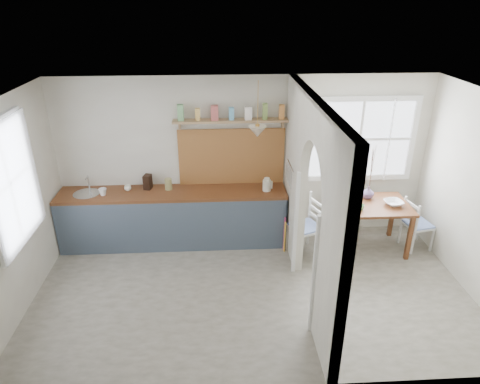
{
  "coord_description": "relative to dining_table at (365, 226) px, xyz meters",
  "views": [
    {
      "loc": [
        -0.44,
        -4.71,
        3.66
      ],
      "look_at": [
        -0.13,
        0.58,
        1.2
      ],
      "focal_mm": 32.0,
      "sensor_mm": 36.0,
      "label": 1
    }
  ],
  "objects": [
    {
      "name": "floor",
      "position": [
        -1.84,
        -0.96,
        -0.39
      ],
      "size": [
        5.8,
        3.2,
        0.01
      ],
      "primitive_type": "cube",
      "color": "gray",
      "rests_on": "ground"
    },
    {
      "name": "ceiling",
      "position": [
        -1.84,
        -0.96,
        2.21
      ],
      "size": [
        5.8,
        3.2,
        0.01
      ],
      "primitive_type": "cube",
      "color": "beige",
      "rests_on": "walls"
    },
    {
      "name": "walls",
      "position": [
        -1.84,
        -0.96,
        0.91
      ],
      "size": [
        5.81,
        3.21,
        2.6
      ],
      "color": "beige",
      "rests_on": "floor"
    },
    {
      "name": "partition",
      "position": [
        -1.14,
        -0.91,
        1.07
      ],
      "size": [
        0.12,
        3.2,
        2.6
      ],
      "color": "beige",
      "rests_on": "floor"
    },
    {
      "name": "kitchen_window",
      "position": [
        -4.71,
        -0.96,
        1.26
      ],
      "size": [
        0.1,
        1.16,
        1.5
      ],
      "primitive_type": null,
      "color": "white",
      "rests_on": "walls"
    },
    {
      "name": "nook_window",
      "position": [
        -0.04,
        0.6,
        1.21
      ],
      "size": [
        1.76,
        0.1,
        1.3
      ],
      "primitive_type": null,
      "color": "white",
      "rests_on": "walls"
    },
    {
      "name": "counter",
      "position": [
        -2.97,
        0.36,
        0.07
      ],
      "size": [
        3.5,
        0.6,
        0.9
      ],
      "color": "#572A14",
      "rests_on": "floor"
    },
    {
      "name": "sink",
      "position": [
        -4.27,
        0.34,
        0.5
      ],
      "size": [
        0.4,
        0.4,
        0.02
      ],
      "primitive_type": "cylinder",
      "color": "#BBBDBF",
      "rests_on": "counter"
    },
    {
      "name": "backsplash",
      "position": [
        -2.05,
        0.61,
        0.96
      ],
      "size": [
        1.65,
        0.03,
        0.9
      ],
      "primitive_type": "cube",
      "color": "#9C6229",
      "rests_on": "walls"
    },
    {
      "name": "shelf",
      "position": [
        -2.05,
        0.53,
        1.62
      ],
      "size": [
        1.75,
        0.2,
        0.21
      ],
      "color": "#A58557",
      "rests_on": "walls"
    },
    {
      "name": "pendant_lamp",
      "position": [
        -1.69,
        0.19,
        1.49
      ],
      "size": [
        0.26,
        0.26,
        0.16
      ],
      "primitive_type": "cone",
      "color": "beige",
      "rests_on": "ceiling"
    },
    {
      "name": "utensil_rail",
      "position": [
        -1.23,
        -0.06,
        1.06
      ],
      "size": [
        0.02,
        0.5,
        0.02
      ],
      "primitive_type": "cylinder",
      "rotation": [
        1.57,
        0.0,
        0.0
      ],
      "color": "#BBBDBF",
      "rests_on": "partition"
    },
    {
      "name": "dining_table",
      "position": [
        0.0,
        0.0,
        0.0
      ],
      "size": [
        1.24,
        0.83,
        0.77
      ],
      "primitive_type": null,
      "rotation": [
        0.0,
        0.0,
        -0.01
      ],
      "color": "#572A14",
      "rests_on": "floor"
    },
    {
      "name": "chair_left",
      "position": [
        -0.97,
        -0.1,
        0.08
      ],
      "size": [
        0.55,
        0.55,
        0.93
      ],
      "primitive_type": null,
      "rotation": [
        0.0,
        0.0,
        -1.2
      ],
      "color": "silver",
      "rests_on": "floor"
    },
    {
      "name": "chair_right",
      "position": [
        0.82,
        -0.03,
        0.03
      ],
      "size": [
        0.45,
        0.45,
        0.83
      ],
      "primitive_type": null,
      "rotation": [
        0.0,
        0.0,
        1.77
      ],
      "color": "silver",
      "rests_on": "floor"
    },
    {
      "name": "kettle",
      "position": [
        -1.52,
        0.3,
        0.62
      ],
      "size": [
        0.18,
        0.15,
        0.21
      ],
      "primitive_type": null,
      "rotation": [
        0.0,
        0.0,
        0.07
      ],
      "color": "beige",
      "rests_on": "counter"
    },
    {
      "name": "mug_a",
      "position": [
        -4.0,
        0.27,
        0.57
      ],
      "size": [
        0.16,
        0.16,
        0.11
      ],
      "primitive_type": "imported",
      "rotation": [
        0.0,
        0.0,
        -0.42
      ],
      "color": "white",
      "rests_on": "counter"
    },
    {
      "name": "mug_b",
      "position": [
        -3.66,
        0.42,
        0.56
      ],
      "size": [
        0.13,
        0.13,
        0.08
      ],
      "primitive_type": "imported",
      "rotation": [
        0.0,
        0.0,
        -0.28
      ],
      "color": "white",
      "rests_on": "counter"
    },
    {
      "name": "knife_block",
      "position": [
        -3.36,
        0.47,
        0.63
      ],
      "size": [
        0.13,
        0.16,
        0.23
      ],
      "primitive_type": "cube",
      "rotation": [
        0.0,
        0.0,
        -0.23
      ],
      "color": "black",
      "rests_on": "counter"
    },
    {
      "name": "jar",
      "position": [
        -3.04,
        0.43,
        0.6
      ],
      "size": [
        0.14,
        0.14,
        0.18
      ],
      "primitive_type": "cylinder",
      "rotation": [
        0.0,
        0.0,
        0.36
      ],
      "color": "olive",
      "rests_on": "counter"
    },
    {
      "name": "towel_magenta",
      "position": [
        -1.26,
        0.0,
        -0.11
      ],
      "size": [
        0.02,
        0.03,
        0.59
      ],
      "primitive_type": "cube",
      "color": "#B83464",
      "rests_on": "counter"
    },
    {
      "name": "towel_orange",
      "position": [
        -1.26,
        -0.04,
        -0.14
      ],
      "size": [
        0.02,
        0.03,
        0.53
      ],
      "primitive_type": "cube",
      "color": "gold",
      "rests_on": "counter"
    },
    {
      "name": "bowl",
      "position": [
        0.36,
        -0.05,
        0.42
      ],
      "size": [
        0.32,
        0.32,
        0.07
      ],
      "primitive_type": "imported",
      "rotation": [
        0.0,
        0.0,
        0.2
      ],
      "color": "white",
      "rests_on": "dining_table"
    },
    {
      "name": "table_cup",
      "position": [
        -0.17,
        -0.18,
        0.43
      ],
      "size": [
        0.1,
        0.1,
        0.08
      ],
      "primitive_type": "imported",
      "rotation": [
        0.0,
        0.0,
        0.08
      ],
      "color": "#669A5E",
      "rests_on": "dining_table"
    },
    {
      "name": "plate",
      "position": [
        -0.41,
        -0.1,
        0.39
      ],
      "size": [
        0.17,
        0.17,
        0.01
      ],
      "primitive_type": "cylinder",
      "rotation": [
        0.0,
        0.0,
        -0.06
      ],
      "color": "black",
      "rests_on": "dining_table"
    },
    {
      "name": "vase",
      "position": [
        0.05,
        0.2,
        0.48
      ],
      "size": [
        0.2,
        0.2,
        0.2
      ],
      "primitive_type": "imported",
      "rotation": [
        0.0,
        0.0,
        -0.06
      ],
      "color": "#5A446B",
      "rests_on": "dining_table"
    }
  ]
}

